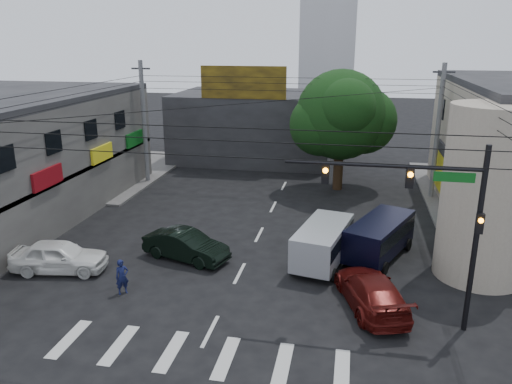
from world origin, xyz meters
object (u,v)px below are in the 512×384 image
(street_tree, at_px, (341,115))
(traffic_officer, at_px, (122,277))
(dark_sedan, at_px, (186,245))
(silver_minivan, at_px, (323,245))
(navy_van, at_px, (379,239))
(utility_pole_far_left, at_px, (144,123))
(traffic_gantry, at_px, (431,207))
(utility_pole_far_right, at_px, (437,133))
(maroon_sedan, at_px, (371,291))
(white_compact, at_px, (59,256))

(street_tree, relative_size, traffic_officer, 5.52)
(dark_sedan, bearing_deg, traffic_officer, 175.79)
(silver_minivan, height_order, navy_van, silver_minivan)
(utility_pole_far_left, distance_m, navy_van, 20.51)
(traffic_gantry, distance_m, utility_pole_far_right, 17.21)
(traffic_gantry, height_order, utility_pole_far_left, utility_pole_far_left)
(navy_van, bearing_deg, utility_pole_far_left, 80.93)
(dark_sedan, xyz_separation_m, silver_minivan, (6.78, 0.71, 0.27))
(utility_pole_far_left, distance_m, traffic_officer, 18.28)
(traffic_officer, bearing_deg, navy_van, -13.80)
(traffic_gantry, xyz_separation_m, utility_pole_far_right, (2.68, 17.00, -0.23))
(street_tree, xyz_separation_m, traffic_officer, (-8.56, -17.86, -4.68))
(traffic_gantry, relative_size, dark_sedan, 1.53)
(maroon_sedan, xyz_separation_m, traffic_officer, (-10.58, -0.89, 0.06))
(traffic_gantry, bearing_deg, utility_pole_far_right, 81.06)
(traffic_gantry, bearing_deg, traffic_officer, 179.35)
(utility_pole_far_left, relative_size, navy_van, 1.72)
(street_tree, height_order, traffic_gantry, street_tree)
(traffic_gantry, relative_size, traffic_officer, 4.57)
(dark_sedan, bearing_deg, navy_van, -60.29)
(utility_pole_far_right, distance_m, silver_minivan, 14.39)
(street_tree, xyz_separation_m, traffic_gantry, (3.82, -18.00, -0.64))
(utility_pole_far_right, bearing_deg, navy_van, -110.11)
(utility_pole_far_left, xyz_separation_m, maroon_sedan, (16.52, -15.97, -3.87))
(traffic_gantry, distance_m, silver_minivan, 7.35)
(street_tree, bearing_deg, utility_pole_far_right, -8.75)
(traffic_gantry, relative_size, navy_van, 1.34)
(navy_van, xyz_separation_m, traffic_officer, (-11.09, -6.02, -0.21))
(traffic_gantry, xyz_separation_m, white_compact, (-16.31, 1.61, -4.07))
(utility_pole_far_right, bearing_deg, silver_minivan, -118.85)
(utility_pole_far_left, bearing_deg, navy_van, -32.48)
(street_tree, distance_m, maroon_sedan, 17.74)
(utility_pole_far_left, height_order, silver_minivan, utility_pole_far_left)
(street_tree, relative_size, maroon_sedan, 1.62)
(street_tree, bearing_deg, dark_sedan, -116.70)
(white_compact, height_order, silver_minivan, silver_minivan)
(white_compact, distance_m, silver_minivan, 12.67)
(utility_pole_far_left, xyz_separation_m, utility_pole_far_right, (21.00, 0.00, 0.00))
(traffic_gantry, relative_size, silver_minivan, 1.45)
(maroon_sedan, bearing_deg, utility_pole_far_right, -123.72)
(silver_minivan, xyz_separation_m, traffic_officer, (-8.34, -4.65, -0.22))
(traffic_officer, bearing_deg, silver_minivan, -13.12)
(utility_pole_far_right, xyz_separation_m, dark_sedan, (-13.50, -12.92, -3.87))
(street_tree, distance_m, traffic_gantry, 18.42)
(dark_sedan, height_order, white_compact, white_compact)
(maroon_sedan, bearing_deg, silver_minivan, -77.25)
(silver_minivan, distance_m, traffic_officer, 9.55)
(street_tree, bearing_deg, white_compact, -127.29)
(utility_pole_far_right, bearing_deg, street_tree, 171.25)
(street_tree, distance_m, dark_sedan, 16.29)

